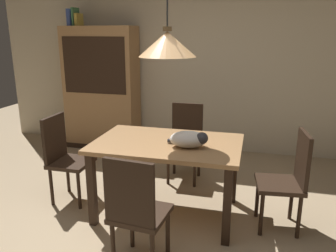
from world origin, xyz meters
name	(u,v)px	position (x,y,z in m)	size (l,w,h in m)	color
ground	(142,243)	(0.00, 0.00, 0.00)	(10.00, 10.00, 0.00)	tan
back_wall	(198,54)	(0.00, 2.65, 1.45)	(6.40, 0.10, 2.90)	beige
dining_table	(167,152)	(0.08, 0.57, 0.65)	(1.40, 0.90, 0.75)	#A87A4C
chair_left_side	(64,155)	(-1.05, 0.57, 0.51)	(0.40, 0.40, 0.93)	black
chair_near_front	(136,209)	(0.07, -0.31, 0.51)	(0.44, 0.44, 0.93)	black
chair_far_back	(186,138)	(0.08, 1.44, 0.51)	(0.40, 0.40, 0.93)	black
chair_right_side	(289,177)	(1.20, 0.57, 0.51)	(0.44, 0.44, 0.93)	black
cat_sleeping	(190,139)	(0.31, 0.47, 0.83)	(0.40, 0.28, 0.16)	silver
pendant_lamp	(167,44)	(0.08, 0.57, 1.66)	(0.52, 0.52, 1.30)	#E0A86B
hutch_bookcase	(102,91)	(-1.42, 2.32, 0.89)	(1.12, 0.45, 1.85)	#A87A4C
book_blue_wide	(72,18)	(-1.85, 2.32, 1.97)	(0.06, 0.24, 0.24)	#384C93
book_green_slim	(76,17)	(-1.79, 2.32, 1.98)	(0.03, 0.20, 0.26)	#427A4C
book_yellow_short	(79,20)	(-1.74, 2.32, 1.94)	(0.04, 0.20, 0.18)	gold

